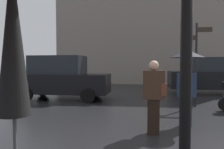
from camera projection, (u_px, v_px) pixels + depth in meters
name	position (u px, v px, depth m)	size (l,w,h in m)	color
folded_patio_umbrella_near	(13.00, 51.00, 2.13)	(0.51, 0.51, 2.67)	black
pedestrian_with_umbrella	(187.00, 68.00, 5.50)	(0.89, 0.89, 1.98)	black
pedestrian_with_bag	(154.00, 93.00, 4.88)	(0.52, 0.24, 1.69)	black
parked_car_left	(62.00, 78.00, 9.92)	(4.27, 1.83, 2.01)	black
parked_car_right	(210.00, 76.00, 11.74)	(4.52, 1.96, 2.00)	black
street_signpost	(196.00, 56.00, 8.11)	(1.08, 0.08, 3.17)	black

